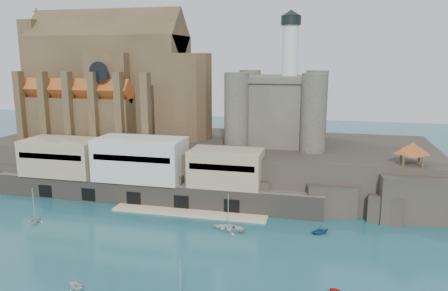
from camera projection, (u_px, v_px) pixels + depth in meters
name	position (u px, v px, depth m)	size (l,w,h in m)	color
ground	(140.00, 253.00, 66.27)	(300.00, 300.00, 0.00)	#1A4E57
promontory	(208.00, 162.00, 102.81)	(100.00, 36.00, 10.00)	black
quay	(139.00, 172.00, 89.35)	(70.00, 12.00, 13.05)	#5F564C
church	(116.00, 86.00, 107.17)	(47.00, 25.93, 30.51)	#4A3822
castle_keep	(279.00, 106.00, 98.01)	(21.20, 21.20, 29.30)	#4A463A
rock_outcrop	(408.00, 196.00, 80.47)	(14.50, 10.50, 8.70)	black
pavilion	(412.00, 150.00, 78.86)	(6.40, 6.40, 5.40)	#4A3822
boat_1	(76.00, 288.00, 56.35)	(2.41, 1.47, 2.79)	silver
boat_4	(35.00, 222.00, 78.46)	(2.88, 1.76, 3.33)	silver
boat_6	(228.00, 230.00, 75.26)	(4.07, 1.18, 5.70)	silver
boat_7	(320.00, 234.00, 73.56)	(2.89, 1.76, 3.35)	navy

